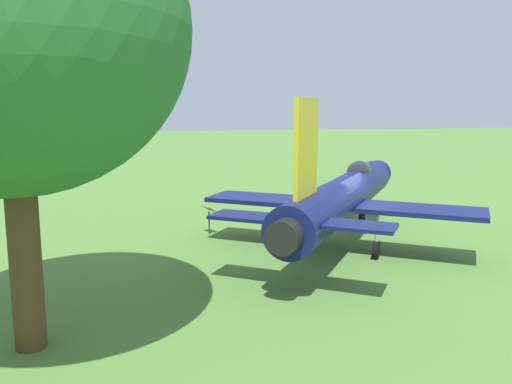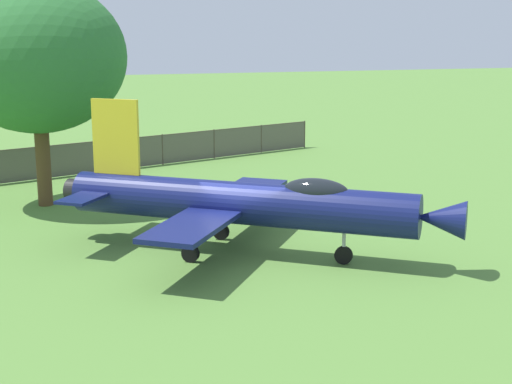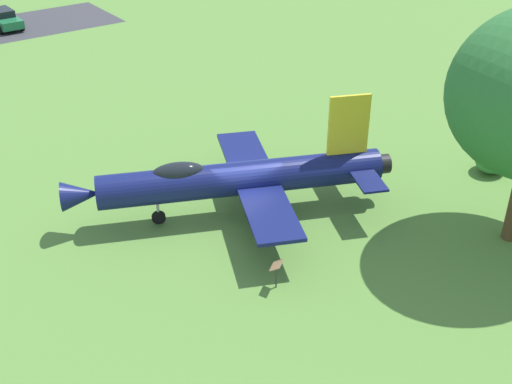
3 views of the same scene
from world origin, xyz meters
The scene contains 5 objects.
ground_plane centered at (0.00, 0.00, 0.00)m, with size 200.00×200.00×0.00m, color #568438.
display_jet centered at (-0.19, -0.27, 1.85)m, with size 10.23×12.58×5.22m.
shade_tree centered at (9.49, 6.20, 6.44)m, with size 6.94×7.60×9.71m.
perimeter_fence centered at (14.91, 7.77, 0.93)m, with size 12.71×36.47×1.75m.
info_plaque centered at (4.46, -2.86, 0.85)m, with size 0.61×0.71×1.14m.
Camera 2 is at (-24.01, 6.76, 7.71)m, focal length 52.60 mm.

